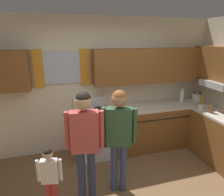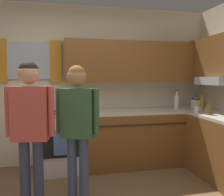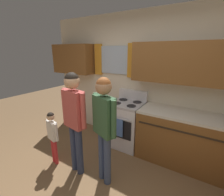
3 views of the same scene
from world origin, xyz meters
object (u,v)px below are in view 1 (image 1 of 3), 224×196
at_px(small_child, 50,173).
at_px(cup_terracotta, 224,110).
at_px(bottle_oil_amber, 203,99).
at_px(mug_ceramic_white, 201,107).
at_px(adult_holding_child, 85,136).
at_px(bottle_milk_white, 182,96).
at_px(stove_oven, 93,133).
at_px(bottle_squat_brown, 211,109).
at_px(adult_in_plaid, 119,131).
at_px(stovetop_kettle, 197,96).

bearing_deg(small_child, cup_terracotta, 8.66).
height_order(bottle_oil_amber, mug_ceramic_white, bottle_oil_amber).
distance_m(bottle_oil_amber, small_child, 3.19).
xyz_separation_m(mug_ceramic_white, small_child, (-2.79, -0.74, -0.36)).
relative_size(cup_terracotta, adult_holding_child, 0.07).
distance_m(bottle_milk_white, bottle_oil_amber, 0.41).
distance_m(stove_oven, adult_holding_child, 1.28).
bearing_deg(bottle_squat_brown, mug_ceramic_white, 102.74).
bearing_deg(adult_in_plaid, small_child, -171.94).
relative_size(mug_ceramic_white, adult_in_plaid, 0.08).
bearing_deg(bottle_squat_brown, bottle_milk_white, 100.03).
distance_m(bottle_squat_brown, adult_holding_child, 2.42).
xyz_separation_m(stove_oven, adult_holding_child, (-0.30, -1.12, 0.54)).
bearing_deg(cup_terracotta, mug_ceramic_white, 136.17).
bearing_deg(stove_oven, small_child, -122.79).
relative_size(cup_terracotta, small_child, 0.12).
distance_m(stovetop_kettle, adult_in_plaid, 2.45).
distance_m(stove_oven, bottle_milk_white, 2.02).
distance_m(bottle_squat_brown, bottle_oil_amber, 0.47).
bearing_deg(bottle_milk_white, mug_ceramic_white, -81.15).
bearing_deg(cup_terracotta, adult_in_plaid, -171.07).
xyz_separation_m(stove_oven, cup_terracotta, (2.31, -0.72, 0.47)).
distance_m(stove_oven, bottle_squat_brown, 2.24).
xyz_separation_m(bottle_milk_white, stovetop_kettle, (0.41, 0.03, -0.02)).
distance_m(bottle_milk_white, mug_ceramic_white, 0.51).
height_order(bottle_oil_amber, small_child, bottle_oil_amber).
xyz_separation_m(mug_ceramic_white, adult_holding_child, (-2.32, -0.67, 0.06)).
bearing_deg(stove_oven, cup_terracotta, -17.33).
bearing_deg(stovetop_kettle, stove_oven, -177.96).
distance_m(bottle_oil_amber, adult_holding_child, 2.70).
xyz_separation_m(stove_oven, stovetop_kettle, (2.35, 0.08, 0.53)).
bearing_deg(bottle_oil_amber, small_child, -162.40).
relative_size(bottle_squat_brown, adult_holding_child, 0.13).
height_order(bottle_squat_brown, adult_in_plaid, adult_in_plaid).
distance_m(bottle_milk_white, cup_terracotta, 0.85).
bearing_deg(cup_terracotta, stove_oven, 162.67).
height_order(mug_ceramic_white, stovetop_kettle, stovetop_kettle).
bearing_deg(stovetop_kettle, mug_ceramic_white, -121.54).
distance_m(cup_terracotta, mug_ceramic_white, 0.39).
bearing_deg(small_child, adult_holding_child, 7.86).
height_order(bottle_squat_brown, small_child, bottle_squat_brown).
bearing_deg(cup_terracotta, small_child, -171.34).
height_order(stove_oven, mug_ceramic_white, stove_oven).
distance_m(mug_ceramic_white, adult_holding_child, 2.42).
bearing_deg(bottle_milk_white, adult_holding_child, -152.43).
height_order(stove_oven, bottle_milk_white, bottle_milk_white).
xyz_separation_m(bottle_oil_amber, adult_in_plaid, (-2.06, -0.82, -0.03)).
relative_size(stove_oven, mug_ceramic_white, 8.76).
relative_size(cup_terracotta, adult_in_plaid, 0.07).
bearing_deg(cup_terracotta, stovetop_kettle, 86.70).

